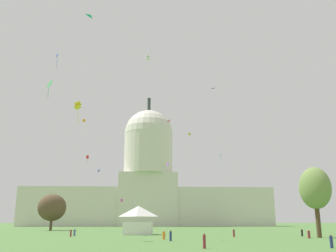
% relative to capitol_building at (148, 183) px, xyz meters
% --- Properties ---
extents(capitol_building, '(133.26, 27.15, 71.78)m').
position_rel_capitol_building_xyz_m(capitol_building, '(0.00, 0.00, 0.00)').
color(capitol_building, beige).
rests_on(capitol_building, ground_plane).
extents(event_tent, '(7.25, 7.86, 6.45)m').
position_rel_capitol_building_xyz_m(event_tent, '(-3.46, -117.38, -19.48)').
color(event_tent, white).
rests_on(event_tent, ground_plane).
extents(tree_west_far, '(11.77, 11.23, 11.53)m').
position_rel_capitol_building_xyz_m(tree_west_far, '(-31.94, -80.53, -15.56)').
color(tree_west_far, brown).
rests_on(tree_west_far, ground_plane).
extents(tree_east_near, '(7.87, 7.98, 13.42)m').
position_rel_capitol_building_xyz_m(tree_east_near, '(31.13, -135.17, -13.52)').
color(tree_east_near, '#4C3823').
rests_on(tree_east_near, ground_plane).
extents(person_navy_mid_center, '(0.43, 0.43, 1.51)m').
position_rel_capitol_building_xyz_m(person_navy_mid_center, '(-6.58, -109.76, -22.08)').
color(person_navy_mid_center, navy).
rests_on(person_navy_mid_center, ground_plane).
extents(person_maroon_mid_left, '(0.48, 0.48, 1.76)m').
position_rel_capitol_building_xyz_m(person_maroon_mid_left, '(4.89, -161.42, -21.94)').
color(person_maroon_mid_left, maroon).
rests_on(person_maroon_mid_left, ground_plane).
extents(person_navy_near_tent, '(0.45, 0.45, 1.60)m').
position_rel_capitol_building_xyz_m(person_navy_near_tent, '(20.24, -161.63, -22.02)').
color(person_navy_near_tent, navy).
rests_on(person_navy_near_tent, ground_plane).
extents(person_maroon_lawn_far_right, '(0.39, 0.39, 1.55)m').
position_rel_capitol_building_xyz_m(person_maroon_lawn_far_right, '(-16.78, -128.13, -22.03)').
color(person_maroon_lawn_far_right, maroon).
rests_on(person_maroon_lawn_far_right, ground_plane).
extents(person_denim_deep_crowd, '(0.46, 0.46, 1.51)m').
position_rel_capitol_building_xyz_m(person_denim_deep_crowd, '(-16.88, -123.31, -22.07)').
color(person_denim_deep_crowd, '#3D5684').
rests_on(person_denim_deep_crowd, ground_plane).
extents(person_black_back_center, '(0.47, 0.47, 1.53)m').
position_rel_capitol_building_xyz_m(person_black_back_center, '(30.36, -128.97, -22.06)').
color(person_black_back_center, black).
rests_on(person_black_back_center, ground_plane).
extents(person_navy_front_right, '(0.46, 0.46, 1.73)m').
position_rel_capitol_building_xyz_m(person_navy_front_right, '(2.10, -144.71, -21.95)').
color(person_navy_front_right, navy).
rests_on(person_navy_front_right, ground_plane).
extents(person_orange_front_left, '(0.59, 0.59, 1.52)m').
position_rel_capitol_building_xyz_m(person_orange_front_left, '(1.27, -139.56, -22.08)').
color(person_orange_front_left, orange).
rests_on(person_orange_front_left, ground_plane).
extents(person_maroon_back_right, '(0.53, 0.53, 1.54)m').
position_rel_capitol_building_xyz_m(person_maroon_back_right, '(15.74, -130.61, -22.06)').
color(person_maroon_back_right, maroon).
rests_on(person_maroon_back_right, ground_plane).
extents(person_maroon_aisle_center, '(0.65, 0.65, 1.60)m').
position_rel_capitol_building_xyz_m(person_maroon_aisle_center, '(28.01, -137.66, -22.04)').
color(person_maroon_aisle_center, maroon).
rests_on(person_maroon_aisle_center, ground_plane).
extents(kite_violet_low, '(0.99, 1.81, 2.26)m').
position_rel_capitol_building_xyz_m(kite_violet_low, '(-6.50, -35.79, -11.97)').
color(kite_violet_low, purple).
extents(kite_blue_mid, '(1.15, 1.13, 1.18)m').
position_rel_capitol_building_xyz_m(kite_blue_mid, '(-23.37, -31.33, 2.77)').
color(kite_blue_mid, blue).
extents(kite_cyan_mid, '(0.64, 0.83, 3.47)m').
position_rel_capitol_building_xyz_m(kite_cyan_mid, '(27.69, -63.24, 4.83)').
color(kite_cyan_mid, '#33BCDB').
extents(kite_red_mid, '(1.14, 0.66, 3.87)m').
position_rel_capitol_building_xyz_m(kite_red_mid, '(-26.89, -44.21, 6.83)').
color(kite_red_mid, red).
extents(kite_orange_high, '(1.10, 1.10, 0.96)m').
position_rel_capitol_building_xyz_m(kite_orange_high, '(-23.61, -78.98, 14.27)').
color(kite_orange_high, orange).
extents(kite_turquoise_high, '(1.47, 1.76, 0.32)m').
position_rel_capitol_building_xyz_m(kite_turquoise_high, '(-13.72, -137.14, 21.18)').
color(kite_turquoise_high, teal).
extents(kite_white_high, '(1.41, 1.36, 1.46)m').
position_rel_capitol_building_xyz_m(kite_white_high, '(-1.75, -103.28, 27.71)').
color(kite_white_high, white).
extents(kite_pink_mid, '(1.03, 0.93, 0.80)m').
position_rel_capitol_building_xyz_m(kite_pink_mid, '(4.90, -98.12, 9.48)').
color(kite_pink_mid, pink).
extents(kite_magenta_low, '(1.07, 1.08, 2.17)m').
position_rel_capitol_building_xyz_m(kite_magenta_low, '(-11.08, -52.95, -11.82)').
color(kite_magenta_low, '#D1339E').
extents(kite_green_mid, '(1.07, 0.88, 3.51)m').
position_rel_capitol_building_xyz_m(kite_green_mid, '(-20.40, -139.22, 5.22)').
color(kite_green_mid, green).
extents(kite_black_high, '(1.63, 1.71, 0.19)m').
position_rel_capitol_building_xyz_m(kite_black_high, '(21.56, -82.04, 25.77)').
color(kite_black_high, black).
extents(kite_yellow_mid, '(1.22, 1.14, 4.34)m').
position_rel_capitol_building_xyz_m(kite_yellow_mid, '(-14.37, -142.09, 0.40)').
color(kite_yellow_mid, yellow).
extents(kite_gold_mid, '(0.76, 0.79, 0.76)m').
position_rel_capitol_building_xyz_m(kite_gold_mid, '(10.42, -104.06, 4.21)').
color(kite_gold_mid, gold).
extents(kite_violet_mid, '(0.82, 1.02, 0.82)m').
position_rel_capitol_building_xyz_m(kite_violet_mid, '(5.88, -77.24, -0.68)').
color(kite_violet_mid, purple).
extents(kite_blue_high, '(0.56, 0.62, 4.02)m').
position_rel_capitol_building_xyz_m(kite_blue_high, '(-27.01, -108.89, 24.36)').
color(kite_blue_high, blue).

